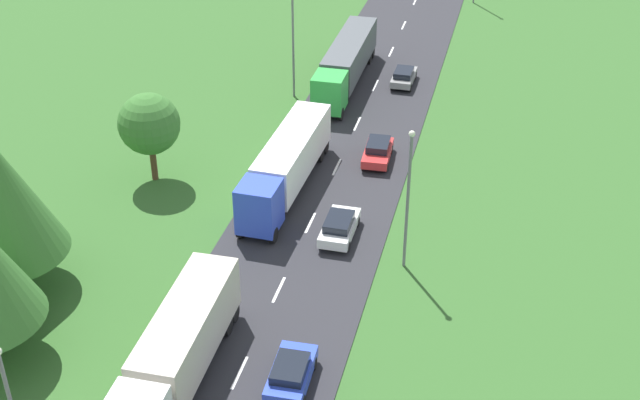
% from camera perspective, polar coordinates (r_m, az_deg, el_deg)
% --- Properties ---
extents(road, '(10.00, 140.00, 0.06)m').
position_cam_1_polar(road, '(48.90, -2.58, -5.64)').
color(road, '#2B2B30').
rests_on(road, ground).
extents(lane_marking_centre, '(0.16, 123.16, 0.01)m').
position_cam_1_polar(lane_marking_centre, '(46.56, -3.66, -7.85)').
color(lane_marking_centre, white).
rests_on(lane_marking_centre, road).
extents(truck_lead, '(2.68, 12.33, 3.64)m').
position_cam_1_polar(truck_lead, '(41.72, -9.60, -10.08)').
color(truck_lead, white).
rests_on(truck_lead, road).
extents(truck_second, '(2.87, 13.46, 3.54)m').
position_cam_1_polar(truck_second, '(56.49, -2.26, 2.46)').
color(truck_second, blue).
rests_on(truck_second, road).
extents(truck_third, '(2.54, 14.82, 3.46)m').
position_cam_1_polar(truck_third, '(72.43, 1.76, 9.25)').
color(truck_third, green).
rests_on(truck_third, road).
extents(car_second, '(2.01, 4.00, 1.46)m').
position_cam_1_polar(car_second, '(42.10, -1.96, -11.52)').
color(car_second, blue).
rests_on(car_second, road).
extents(car_third, '(1.87, 4.13, 1.47)m').
position_cam_1_polar(car_third, '(52.30, 1.31, -1.78)').
color(car_third, white).
rests_on(car_third, road).
extents(car_fourth, '(2.01, 4.13, 1.45)m').
position_cam_1_polar(car_fourth, '(60.86, 3.89, 3.30)').
color(car_fourth, red).
rests_on(car_fourth, road).
extents(car_fifth, '(1.78, 3.93, 1.37)m').
position_cam_1_polar(car_fifth, '(73.19, 5.64, 8.25)').
color(car_fifth, gray).
rests_on(car_fifth, road).
extents(lamppost_second, '(0.36, 0.36, 8.90)m').
position_cam_1_polar(lamppost_second, '(47.88, 5.93, 0.40)').
color(lamppost_second, slate).
rests_on(lamppost_second, ground).
extents(lamppost_third, '(0.36, 0.36, 9.27)m').
position_cam_1_polar(lamppost_third, '(69.12, -1.82, 10.84)').
color(lamppost_third, slate).
rests_on(lamppost_third, ground).
extents(tree_birch, '(4.18, 4.18, 6.32)m').
position_cam_1_polar(tree_birch, '(58.07, -11.38, 5.01)').
color(tree_birch, '#513823').
rests_on(tree_birch, ground).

